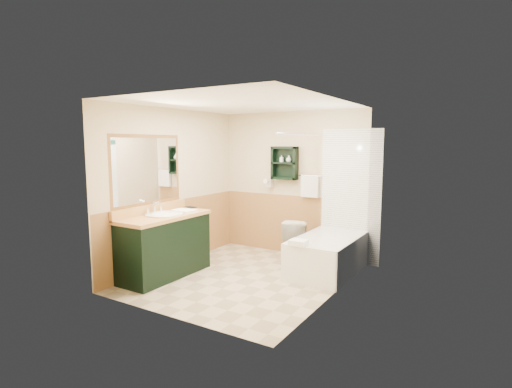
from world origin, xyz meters
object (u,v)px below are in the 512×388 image
object	(u,v)px
vanity	(165,246)
toilet	(297,239)
vanity_book	(184,201)
soap_bottle_a	(282,160)
soap_bottle_b	(289,160)
wall_shelf	(284,163)
hair_dryer	(269,183)
bathtub	(329,254)

from	to	relation	value
vanity	toilet	size ratio (longest dim) A/B	2.04
toilet	vanity_book	xyz separation A→B (m)	(-1.42, -1.11, 0.66)
toilet	soap_bottle_a	distance (m)	1.34
soap_bottle_b	vanity_book	bearing A→B (deg)	-131.05
wall_shelf	toilet	size ratio (longest dim) A/B	0.81
wall_shelf	vanity	distance (m)	2.40
hair_dryer	soap_bottle_b	bearing A→B (deg)	-4.49
vanity_book	soap_bottle_a	bearing A→B (deg)	54.04
vanity_book	soap_bottle_a	size ratio (longest dim) A/B	1.93
toilet	hair_dryer	bearing A→B (deg)	-33.62
soap_bottle_a	vanity_book	bearing A→B (deg)	-127.59
wall_shelf	soap_bottle_b	bearing A→B (deg)	-3.47
bathtub	vanity_book	xyz separation A→B (m)	(-2.08, -0.77, 0.73)
vanity	bathtub	size ratio (longest dim) A/B	0.93
bathtub	vanity_book	world-z (taller)	vanity_book
hair_dryer	bathtub	bearing A→B (deg)	-23.37
vanity	soap_bottle_b	size ratio (longest dim) A/B	12.38
bathtub	toilet	world-z (taller)	toilet
vanity	hair_dryer	bearing A→B (deg)	73.05
hair_dryer	bathtub	world-z (taller)	hair_dryer
vanity_book	soap_bottle_a	xyz separation A→B (m)	(1.01, 1.31, 0.60)
bathtub	soap_bottle_b	bearing A→B (deg)	150.08
wall_shelf	soap_bottle_a	distance (m)	0.07
bathtub	toilet	xyz separation A→B (m)	(-0.67, 0.34, 0.07)
vanity_book	soap_bottle_b	bearing A→B (deg)	50.57
vanity_book	vanity	bearing A→B (deg)	-73.25
bathtub	vanity_book	distance (m)	2.34
soap_bottle_b	wall_shelf	bearing A→B (deg)	176.53
hair_dryer	bathtub	distance (m)	1.72
soap_bottle_a	hair_dryer	bearing A→B (deg)	173.15
toilet	vanity_book	world-z (taller)	vanity_book
hair_dryer	wall_shelf	bearing A→B (deg)	-4.76
vanity	toilet	xyz separation A→B (m)	(1.25, 1.72, -0.11)
vanity_book	soap_bottle_b	world-z (taller)	soap_bottle_b
bathtub	soap_bottle_b	size ratio (longest dim) A/B	13.37
toilet	soap_bottle_b	distance (m)	1.32
vanity	vanity_book	world-z (taller)	vanity_book
hair_dryer	vanity_book	bearing A→B (deg)	-119.53
toilet	soap_bottle_b	bearing A→B (deg)	-50.65
wall_shelf	hair_dryer	size ratio (longest dim) A/B	2.29
bathtub	soap_bottle_a	bearing A→B (deg)	153.23
bathtub	vanity	bearing A→B (deg)	-144.30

